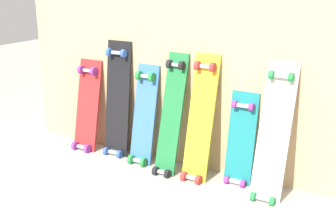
% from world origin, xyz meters
% --- Properties ---
extents(ground_plane, '(12.00, 12.00, 0.00)m').
position_xyz_m(ground_plane, '(0.00, 0.00, 0.00)').
color(ground_plane, '#B2AAA0').
extents(plywood_wall_panel, '(2.73, 0.04, 1.65)m').
position_xyz_m(plywood_wall_panel, '(0.00, 0.07, 0.83)').
color(plywood_wall_panel, tan).
rests_on(plywood_wall_panel, ground).
extents(skateboard_red, '(0.22, 0.24, 0.80)m').
position_xyz_m(skateboard_red, '(-0.78, -0.05, 0.34)').
color(skateboard_red, '#B22626').
rests_on(skateboard_red, ground).
extents(skateboard_black, '(0.22, 0.19, 0.97)m').
position_xyz_m(skateboard_black, '(-0.49, -0.02, 0.42)').
color(skateboard_black, black).
rests_on(skateboard_black, ground).
extents(skateboard_blue, '(0.19, 0.24, 0.81)m').
position_xyz_m(skateboard_blue, '(-0.23, -0.05, 0.35)').
color(skateboard_blue, '#386BAD').
rests_on(skateboard_blue, ground).
extents(skateboard_green, '(0.16, 0.30, 0.93)m').
position_xyz_m(skateboard_green, '(0.03, -0.09, 0.40)').
color(skateboard_green, '#1E7238').
rests_on(skateboard_green, ground).
extents(skateboard_yellow, '(0.19, 0.28, 0.94)m').
position_xyz_m(skateboard_yellow, '(0.26, -0.08, 0.41)').
color(skateboard_yellow, gold).
rests_on(skateboard_yellow, ground).
extents(skateboard_teal, '(0.19, 0.17, 0.71)m').
position_xyz_m(skateboard_teal, '(0.55, -0.02, 0.29)').
color(skateboard_teal, '#197A7F').
rests_on(skateboard_teal, ground).
extents(skateboard_white, '(0.20, 0.31, 0.94)m').
position_xyz_m(skateboard_white, '(0.79, -0.09, 0.40)').
color(skateboard_white, silver).
rests_on(skateboard_white, ground).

